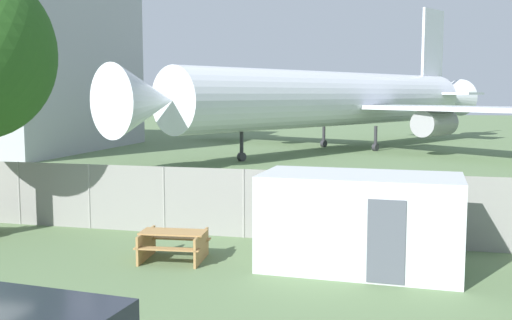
# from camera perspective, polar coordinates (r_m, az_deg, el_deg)

# --- Properties ---
(perimeter_fence) EXTENTS (56.07, 0.07, 2.06)m
(perimeter_fence) POSITION_cam_1_polar(r_m,az_deg,el_deg) (18.64, -8.76, -3.77)
(perimeter_fence) COLOR gray
(perimeter_fence) RESTS_ON ground
(airplane) EXTENTS (30.09, 37.07, 11.96)m
(airplane) POSITION_cam_1_polar(r_m,az_deg,el_deg) (46.00, 8.08, 5.73)
(airplane) COLOR silver
(airplane) RESTS_ON ground
(portable_cabin) EXTENTS (4.87, 2.52, 2.34)m
(portable_cabin) POSITION_cam_1_polar(r_m,az_deg,el_deg) (14.89, 9.86, -5.81)
(portable_cabin) COLOR silver
(portable_cabin) RESTS_ON ground
(picnic_bench_open_grass) EXTENTS (1.79, 1.55, 0.76)m
(picnic_bench_open_grass) POSITION_cam_1_polar(r_m,az_deg,el_deg) (15.69, -7.87, -7.77)
(picnic_bench_open_grass) COLOR #A37A47
(picnic_bench_open_grass) RESTS_ON ground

